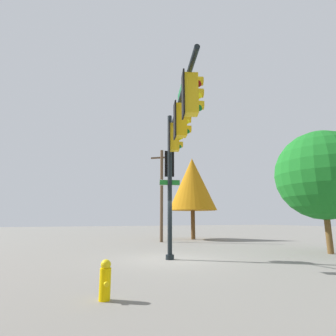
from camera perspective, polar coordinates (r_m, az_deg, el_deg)
The scene contains 6 objects.
ground_plane at distance 11.85m, azimuth 0.40°, elevation -19.25°, with size 120.00×120.00×0.00m, color slate.
signal_pole_assembly at distance 10.07m, azimuth 1.66°, elevation 4.60°, with size 6.75×2.42×6.49m.
utility_pole at distance 20.73m, azimuth -1.39°, elevation -5.33°, with size 1.16×1.52×7.19m.
fire_hydrant at distance 6.23m, azimuth -13.47°, elevation -22.54°, with size 0.33×0.24×0.83m.
tree_near at distance 23.68m, azimuth 5.29°, elevation -3.46°, with size 4.23×4.23×7.18m.
tree_mid at distance 16.03m, azimuth 30.42°, elevation -1.31°, with size 4.67×4.67×6.32m.
Camera 1 is at (10.77, -4.63, 1.67)m, focal length 28.09 mm.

